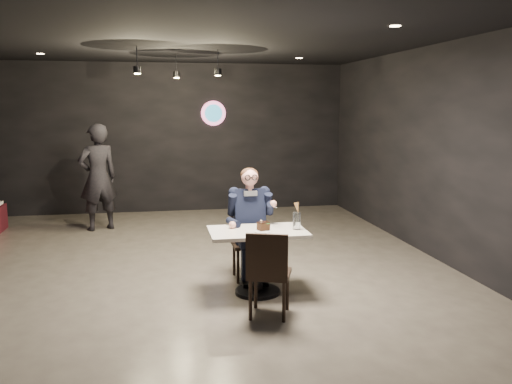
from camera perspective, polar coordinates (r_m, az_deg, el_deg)
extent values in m
plane|color=slate|center=(6.99, -7.06, -8.92)|extent=(9.00, 9.00, 0.00)
cube|color=black|center=(8.68, -8.25, 13.79)|extent=(1.40, 1.20, 0.36)
cube|color=white|center=(6.28, 0.16, -7.37)|extent=(1.10, 0.70, 0.75)
cube|color=black|center=(6.78, -0.70, -5.38)|extent=(0.42, 0.46, 0.92)
cube|color=black|center=(5.62, 1.42, -8.43)|extent=(0.55, 0.57, 0.92)
cube|color=black|center=(6.72, -0.70, -3.23)|extent=(0.60, 0.80, 1.44)
cylinder|color=white|center=(6.09, 0.69, -4.18)|extent=(0.19, 0.19, 0.01)
cube|color=black|center=(6.13, 0.78, -3.63)|extent=(0.15, 0.13, 0.08)
ellipsoid|color=#2A7B28|center=(6.10, 1.22, -3.33)|extent=(0.06, 0.04, 0.01)
cylinder|color=silver|center=(6.22, 4.30, -3.05)|extent=(0.09, 0.09, 0.20)
cone|color=tan|center=(6.21, 4.38, -1.70)|extent=(0.08, 0.08, 0.13)
imported|color=black|center=(9.76, -16.30, 1.49)|extent=(0.80, 0.68, 1.85)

